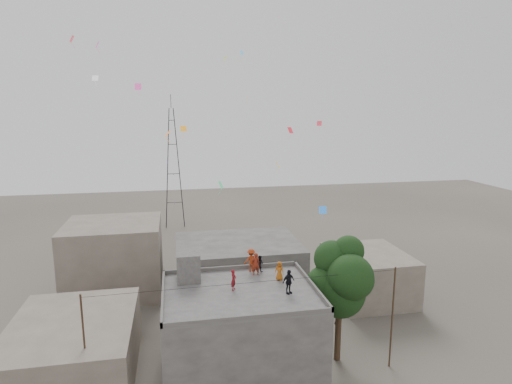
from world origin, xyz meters
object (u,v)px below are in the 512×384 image
Objects in this scene: stair_head_box at (188,266)px; transmission_tower at (173,167)px; person_dark_adult at (289,282)px; tree at (342,279)px; person_red_adult at (256,264)px.

transmission_tower reaches higher than stair_head_box.
person_dark_adult is at bearing -80.19° from transmission_tower.
tree reaches higher than person_dark_adult.
person_red_adult is at bearing 88.75° from person_dark_adult.
tree reaches higher than stair_head_box.
stair_head_box reaches higher than person_dark_adult.
stair_head_box is 7.19m from person_dark_adult.
transmission_tower is at bearing 75.62° from person_dark_adult.
person_red_adult is 3.83m from person_dark_adult.
transmission_tower is at bearing 91.23° from stair_head_box.
person_dark_adult is (7.07, -40.90, -2.16)m from transmission_tower.
stair_head_box is at bearing -88.77° from transmission_tower.
person_dark_adult is (1.49, -3.53, -0.02)m from person_red_adult.
stair_head_box is at bearing -5.56° from person_red_adult.
tree is 6.19m from person_red_adult.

